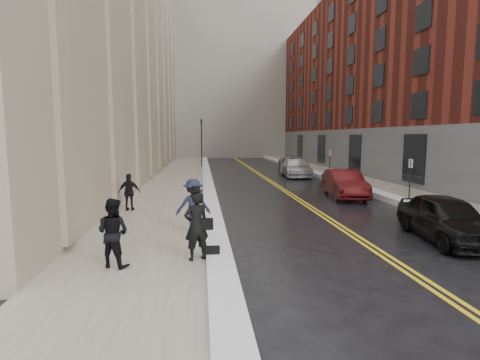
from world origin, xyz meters
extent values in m
plane|color=black|center=(0.00, 0.00, 0.00)|extent=(160.00, 160.00, 0.00)
cube|color=gray|center=(-4.50, 16.00, 0.07)|extent=(4.00, 64.00, 0.15)
cube|color=gray|center=(9.00, 16.00, 0.07)|extent=(3.00, 64.00, 0.15)
cube|color=gold|center=(2.38, 16.00, 0.00)|extent=(0.12, 64.00, 0.01)
cube|color=gold|center=(2.62, 16.00, 0.00)|extent=(0.12, 64.00, 0.01)
cube|color=white|center=(-2.20, 16.00, 0.13)|extent=(0.70, 60.80, 0.26)
cube|color=white|center=(7.15, 16.00, 0.15)|extent=(0.85, 60.80, 0.30)
cube|color=maroon|center=(17.50, 23.00, 9.00)|extent=(14.00, 50.00, 18.00)
cube|color=gray|center=(1.00, 56.00, 26.00)|extent=(28.00, 16.00, 52.00)
cube|color=slate|center=(14.00, 66.00, 22.00)|extent=(22.00, 18.00, 44.00)
cube|color=slate|center=(-12.00, 72.00, 30.00)|extent=(22.00, 18.00, 60.00)
cylinder|color=black|center=(-2.60, 30.00, 2.60)|extent=(0.12, 0.12, 5.20)
imported|color=black|center=(-2.60, 30.00, 4.60)|extent=(0.18, 0.15, 0.90)
cylinder|color=black|center=(7.90, 8.00, 1.10)|extent=(0.06, 0.06, 2.20)
cube|color=white|center=(7.90, 8.00, 2.00)|extent=(0.02, 0.35, 0.45)
cylinder|color=black|center=(7.90, 20.00, 1.10)|extent=(0.06, 0.06, 2.20)
cube|color=white|center=(7.90, 20.00, 2.00)|extent=(0.02, 0.35, 0.45)
imported|color=black|center=(5.20, 1.20, 0.74)|extent=(2.27, 4.55, 1.49)
imported|color=#450C0E|center=(5.20, 9.89, 0.77)|extent=(2.11, 4.79, 1.53)
imported|color=#B9BBC2|center=(5.20, 20.72, 0.76)|extent=(2.40, 5.33, 1.52)
imported|color=gray|center=(6.24, 25.67, 0.73)|extent=(2.85, 5.42, 1.46)
imported|color=black|center=(-2.80, -0.30, 1.06)|extent=(0.78, 0.65, 1.82)
imported|color=black|center=(-4.84, -0.60, 1.01)|extent=(1.02, 0.92, 1.72)
imported|color=#1B1D30|center=(-2.94, 2.65, 1.05)|extent=(1.23, 0.79, 1.80)
imported|color=black|center=(-5.77, 6.58, 0.96)|extent=(0.98, 0.49, 1.61)
camera|label=1|loc=(-2.65, -9.89, 3.38)|focal=28.00mm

